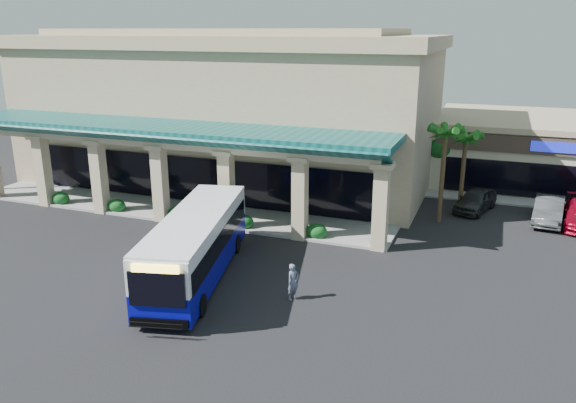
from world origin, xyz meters
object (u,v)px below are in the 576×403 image
at_px(transit_bus, 197,247).
at_px(car_silver, 475,200).
at_px(car_white, 549,210).
at_px(pedestrian, 293,282).

distance_m(transit_bus, car_silver, 19.39).
bearing_deg(car_silver, car_white, 6.57).
xyz_separation_m(pedestrian, car_silver, (6.73, 15.91, -0.09)).
bearing_deg(transit_bus, car_silver, 39.02).
bearing_deg(pedestrian, car_white, -8.40).
bearing_deg(pedestrian, car_silver, 4.72).
distance_m(pedestrian, car_white, 18.73).
xyz_separation_m(pedestrian, car_white, (11.02, 15.14, -0.05)).
bearing_deg(transit_bus, pedestrian, -19.39).
distance_m(car_silver, car_white, 4.36).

